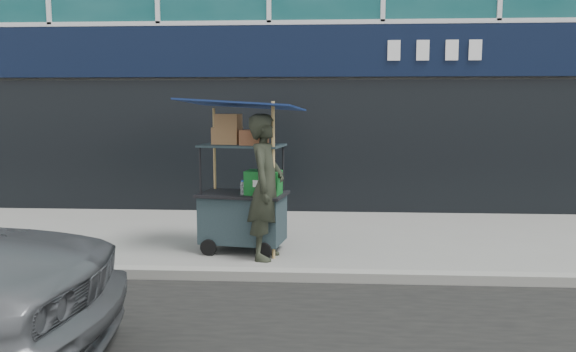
{
  "coord_description": "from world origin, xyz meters",
  "views": [
    {
      "loc": [
        0.94,
        -6.29,
        1.98
      ],
      "look_at": [
        0.5,
        1.2,
        1.0
      ],
      "focal_mm": 35.0,
      "sensor_mm": 36.0,
      "label": 1
    }
  ],
  "objects": [
    {
      "name": "ground",
      "position": [
        0.0,
        0.0,
        0.0
      ],
      "size": [
        80.0,
        80.0,
        0.0
      ],
      "primitive_type": "plane",
      "color": "slate",
      "rests_on": "ground"
    },
    {
      "name": "curb",
      "position": [
        0.0,
        -0.2,
        0.06
      ],
      "size": [
        80.0,
        0.18,
        0.12
      ],
      "primitive_type": "cube",
      "color": "gray",
      "rests_on": "ground"
    },
    {
      "name": "vendor_cart",
      "position": [
        -0.08,
        1.04,
        0.72
      ],
      "size": [
        1.67,
        1.31,
        2.05
      ],
      "rotation": [
        0.0,
        0.0,
        -0.17
      ],
      "color": "#1A272D",
      "rests_on": "ground"
    },
    {
      "name": "vendor_man",
      "position": [
        0.25,
        0.72,
        0.93
      ],
      "size": [
        0.56,
        0.74,
        1.85
      ],
      "primitive_type": "imported",
      "rotation": [
        0.0,
        0.0,
        1.39
      ],
      "color": "#24281D",
      "rests_on": "ground"
    }
  ]
}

